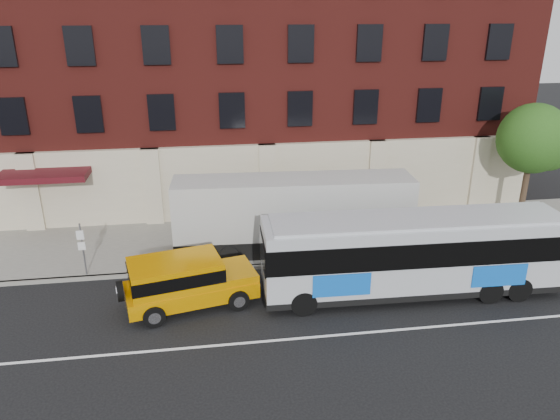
{
  "coord_description": "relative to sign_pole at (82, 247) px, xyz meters",
  "views": [
    {
      "loc": [
        -3.17,
        -14.74,
        10.86
      ],
      "look_at": [
        -0.22,
        5.5,
        2.91
      ],
      "focal_mm": 33.65,
      "sensor_mm": 36.0,
      "label": 1
    }
  ],
  "objects": [
    {
      "name": "city_bus",
      "position": [
        13.28,
        -3.14,
        0.37
      ],
      "size": [
        12.08,
        2.85,
        3.3
      ],
      "color": "#B7BCC2",
      "rests_on": "ground"
    },
    {
      "name": "lane_line",
      "position": [
        8.5,
        -5.65,
        -1.45
      ],
      "size": [
        60.0,
        0.12,
        0.01
      ],
      "primitive_type": "cube",
      "color": "white",
      "rests_on": "ground"
    },
    {
      "name": "shipping_container",
      "position": [
        9.19,
        1.31,
        0.35
      ],
      "size": [
        11.02,
        2.83,
        3.64
      ],
      "color": "black",
      "rests_on": "ground"
    },
    {
      "name": "sign_pole",
      "position": [
        0.0,
        0.0,
        0.0
      ],
      "size": [
        0.3,
        0.2,
        2.5
      ],
      "color": "slate",
      "rests_on": "ground"
    },
    {
      "name": "kerb",
      "position": [
        8.5,
        -0.15,
        -1.38
      ],
      "size": [
        60.0,
        0.25,
        0.15
      ],
      "primitive_type": "cube",
      "color": "gray",
      "rests_on": "ground"
    },
    {
      "name": "ground",
      "position": [
        8.5,
        -6.15,
        -1.45
      ],
      "size": [
        120.0,
        120.0,
        0.0
      ],
      "primitive_type": "plane",
      "color": "black",
      "rests_on": "ground"
    },
    {
      "name": "building",
      "position": [
        8.49,
        10.77,
        6.13
      ],
      "size": [
        30.0,
        12.1,
        15.0
      ],
      "color": "#5E1A16",
      "rests_on": "sidewalk"
    },
    {
      "name": "yellow_suv",
      "position": [
        4.26,
        -2.87,
        -0.31
      ],
      "size": [
        5.37,
        3.1,
        2.0
      ],
      "color": "#D18500",
      "rests_on": "ground"
    },
    {
      "name": "sidewalk",
      "position": [
        8.5,
        2.85,
        -1.38
      ],
      "size": [
        60.0,
        6.0,
        0.15
      ],
      "primitive_type": "cube",
      "color": "gray",
      "rests_on": "ground"
    },
    {
      "name": "street_tree",
      "position": [
        22.04,
        3.34,
        2.96
      ],
      "size": [
        3.6,
        3.6,
        6.2
      ],
      "color": "#35261A",
      "rests_on": "sidewalk"
    }
  ]
}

